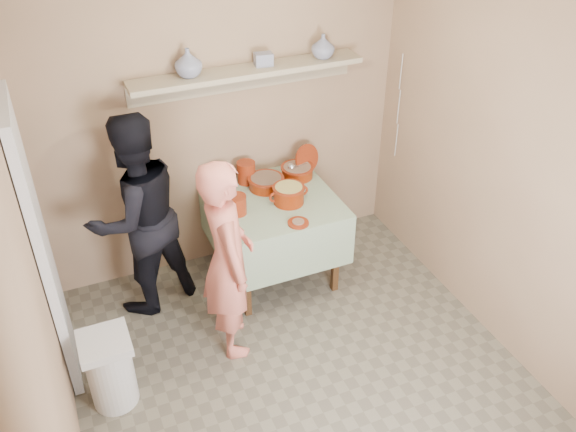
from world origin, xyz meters
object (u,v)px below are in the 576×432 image
person_cook (228,260)px  serving_table (273,211)px  cazuela_rice (289,193)px  trash_bin (110,370)px  person_helper (137,216)px

person_cook → serving_table: 0.85m
serving_table → cazuela_rice: (0.09, -0.10, 0.20)m
person_cook → trash_bin: bearing=109.7°
person_helper → trash_bin: 1.14m
serving_table → trash_bin: serving_table is taller
person_cook → serving_table: person_cook is taller
person_cook → trash_bin: size_ratio=2.73×
serving_table → trash_bin: (-1.49, -0.82, -0.36)m
cazuela_rice → trash_bin: (-1.58, -0.72, -0.56)m
cazuela_rice → trash_bin: size_ratio=0.59×
person_cook → cazuela_rice: person_cook is taller
serving_table → person_helper: bearing=175.0°
cazuela_rice → trash_bin: cazuela_rice is taller
trash_bin → person_helper: bearing=64.5°
person_helper → person_cook: bearing=103.9°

